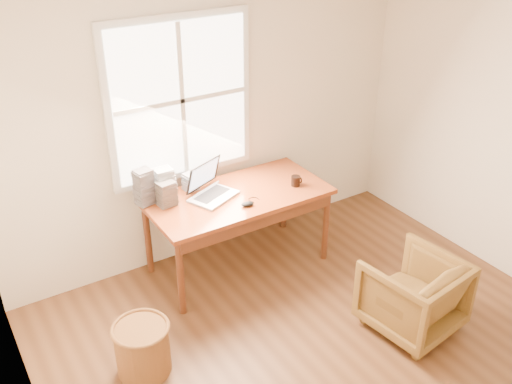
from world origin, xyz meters
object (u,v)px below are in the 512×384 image
Objects in this scene: desk at (238,196)px; coffee_mug at (296,181)px; laptop at (213,181)px; cd_stack_a at (165,184)px; armchair at (413,294)px; wicker_stool at (143,349)px.

desk is 17.18× the size of coffee_mug.
cd_stack_a is at bearing 127.94° from laptop.
coffee_mug is (-0.21, 1.31, 0.49)m from armchair.
cd_stack_a is (-1.10, 0.39, 0.10)m from coffee_mug.
cd_stack_a reaches higher than coffee_mug.
cd_stack_a is at bearing -175.07° from coffee_mug.
laptop is at bearing -28.67° from cd_stack_a.
coffee_mug is 0.32× the size of cd_stack_a.
desk is 0.65m from cd_stack_a.
laptop is (-0.95, 1.50, 0.60)m from armchair.
armchair is (0.74, -1.45, -0.42)m from desk.
wicker_stool is 4.21× the size of coffee_mug.
armchair is 2.22m from cd_stack_a.
coffee_mug reaches higher than wicker_stool.
wicker_stool is 1.41m from cd_stack_a.
laptop is 1.57× the size of cd_stack_a.
wicker_stool is 1.98m from coffee_mug.
armchair is 2.33× the size of cd_stack_a.
coffee_mug is at bearing -88.15° from armchair.
cd_stack_a reaches higher than desk.
cd_stack_a reaches higher than armchair.
wicker_stool is at bearing -136.05° from coffee_mug.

